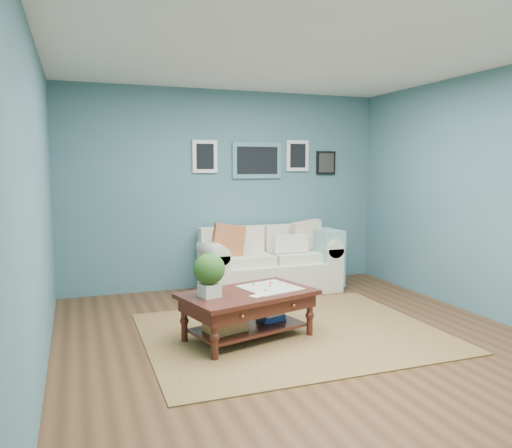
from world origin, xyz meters
name	(u,v)px	position (x,y,z in m)	size (l,w,h in m)	color
room_shell	(304,199)	(0.01, 0.06, 1.36)	(5.00, 5.02, 2.70)	brown
area_rug	(292,332)	(0.01, 0.30, 0.01)	(2.88, 2.31, 0.01)	brown
loveseat	(274,262)	(0.52, 2.02, 0.39)	(1.85, 0.84, 0.95)	#ECE5CC
coffee_table	(242,301)	(-0.52, 0.28, 0.39)	(1.40, 1.04, 0.87)	#38130E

